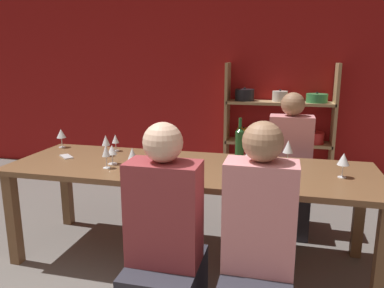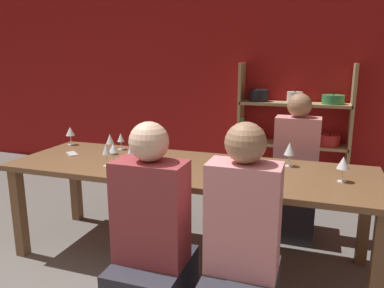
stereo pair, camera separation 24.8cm
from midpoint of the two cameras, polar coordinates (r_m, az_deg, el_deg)
wall_back_red at (r=5.01m, az=7.59°, el=10.34°), size 8.80×0.06×2.70m
shelf_unit at (r=4.81m, az=16.59°, el=1.07°), size 1.34×0.30×1.51m
dining_table at (r=2.85m, az=1.85°, el=-4.99°), size 2.76×0.90×0.77m
wine_bottle_green at (r=3.04m, az=9.90°, el=0.13°), size 0.07×0.07×0.33m
wine_glass_empty_a at (r=2.68m, az=10.93°, el=-1.90°), size 0.08×0.08×0.17m
wine_glass_white_a at (r=3.21m, az=-10.24°, el=0.66°), size 0.07×0.07×0.17m
wine_glass_red_a at (r=2.70m, az=-6.79°, el=-1.52°), size 0.08×0.08×0.18m
wine_glass_empty_b at (r=3.63m, az=-16.23°, el=1.80°), size 0.08×0.08×0.17m
wine_glass_red_b at (r=3.35m, az=-8.74°, el=0.86°), size 0.06×0.06×0.15m
wine_glass_white_b at (r=2.55m, az=-7.02°, el=-2.70°), size 0.07×0.07×0.16m
wine_glass_red_c at (r=2.68m, az=24.55°, el=-2.74°), size 0.08×0.08×0.17m
wine_glass_empty_c at (r=2.56m, az=9.78°, el=-3.06°), size 0.07×0.07×0.14m
wine_glass_red_d at (r=2.95m, az=-9.56°, el=-0.76°), size 0.08×0.08×0.15m
wine_glass_white_c at (r=2.92m, az=17.02°, el=-0.82°), size 0.08×0.08×0.19m
wine_glass_red_e at (r=2.84m, az=-10.52°, el=-0.89°), size 0.06×0.06×0.18m
cell_phone at (r=3.29m, az=-15.78°, el=-1.47°), size 0.16×0.15×0.01m
person_near_a at (r=2.12m, az=11.05°, el=-18.38°), size 0.37×0.46×1.27m
person_far_a at (r=3.50m, az=17.33°, el=-5.84°), size 0.38×0.47×1.28m
person_near_b at (r=2.25m, az=-2.86°, el=-16.67°), size 0.41×0.51×1.24m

